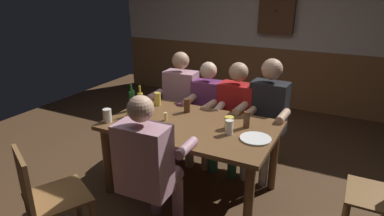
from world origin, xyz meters
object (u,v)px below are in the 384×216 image
object	(u,v)px
person_2	(234,111)
pint_glass_7	(143,125)
bottle_1	(130,121)
person_0	(179,99)
pint_glass_8	(142,117)
dining_table	(191,133)
pint_glass_0	(158,99)
person_3	(267,112)
pint_glass_3	(131,113)
pint_glass_2	(187,105)
chair_empty_near_right	(46,198)
person_1	(205,108)
table_candle	(166,116)
bottle_3	(140,100)
pint_glass_5	(107,115)
bottle_2	(132,101)
plate_0	(256,139)
pint_glass_6	(247,120)
bottle_0	(134,106)
wall_dart_cabinet	(277,11)
person_4	(148,162)
pint_glass_1	(229,123)
pint_glass_4	(229,127)

from	to	relation	value
person_2	pint_glass_7	bearing A→B (deg)	66.07
bottle_1	person_0	bearing A→B (deg)	96.28
bottle_1	pint_glass_8	size ratio (longest dim) A/B	2.18
dining_table	pint_glass_0	bearing A→B (deg)	152.44
person_3	pint_glass_3	bearing A→B (deg)	41.09
pint_glass_2	bottle_1	bearing A→B (deg)	-109.96
chair_empty_near_right	pint_glass_7	distance (m)	0.97
person_1	table_candle	size ratio (longest dim) A/B	14.56
pint_glass_3	bottle_3	bearing A→B (deg)	108.42
person_2	pint_glass_5	bearing A→B (deg)	49.77
bottle_2	pint_glass_8	world-z (taller)	bottle_2
person_2	person_3	xyz separation A→B (m)	(0.36, 0.01, 0.04)
person_3	bottle_2	world-z (taller)	person_3
plate_0	pint_glass_2	size ratio (longest dim) A/B	1.86
pint_glass_5	pint_glass_6	distance (m)	1.33
person_3	bottle_0	xyz separation A→B (m)	(-1.15, -0.79, 0.13)
person_1	pint_glass_8	size ratio (longest dim) A/B	10.98
pint_glass_6	pint_glass_7	bearing A→B (deg)	-148.58
pint_glass_3	pint_glass_0	bearing A→B (deg)	89.27
pint_glass_6	bottle_1	bearing A→B (deg)	-149.01
bottle_3	pint_glass_8	bearing A→B (deg)	-52.20
wall_dart_cabinet	pint_glass_6	bearing A→B (deg)	-80.74
person_3	chair_empty_near_right	bearing A→B (deg)	61.96
pint_glass_2	wall_dart_cabinet	size ratio (longest dim) A/B	0.21
pint_glass_2	pint_glass_6	distance (m)	0.69
person_1	person_2	xyz separation A→B (m)	(0.35, 0.01, 0.03)
bottle_0	pint_glass_6	size ratio (longest dim) A/B	1.71
pint_glass_3	bottle_0	bearing A→B (deg)	108.91
person_0	person_3	xyz separation A→B (m)	(1.08, -0.00, 0.01)
chair_empty_near_right	pint_glass_2	distance (m)	1.57
plate_0	bottle_0	size ratio (longest dim) A/B	1.00
person_0	bottle_0	size ratio (longest dim) A/B	4.64
person_2	pint_glass_2	bearing A→B (deg)	52.77
chair_empty_near_right	pint_glass_0	size ratio (longest dim) A/B	6.17
person_4	chair_empty_near_right	xyz separation A→B (m)	(-0.60, -0.49, -0.21)
person_0	pint_glass_1	world-z (taller)	person_0
pint_glass_4	pint_glass_6	bearing A→B (deg)	66.57
bottle_2	pint_glass_1	distance (m)	1.08
person_3	bottle_3	world-z (taller)	person_3
bottle_1	pint_glass_1	distance (m)	0.90
plate_0	person_2	bearing A→B (deg)	121.71
bottle_0	pint_glass_2	xyz separation A→B (m)	(0.42, 0.33, -0.03)
person_0	table_candle	xyz separation A→B (m)	(0.28, -0.76, 0.09)
table_candle	pint_glass_5	distance (m)	0.56
person_0	person_2	xyz separation A→B (m)	(0.72, -0.01, -0.03)
plate_0	pint_glass_4	xyz separation A→B (m)	(-0.24, -0.00, 0.06)
pint_glass_3	chair_empty_near_right	bearing A→B (deg)	-91.77
person_1	pint_glass_2	size ratio (longest dim) A/B	8.02
plate_0	pint_glass_2	distance (m)	0.89
pint_glass_3	pint_glass_7	xyz separation A→B (m)	(0.26, -0.17, -0.02)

